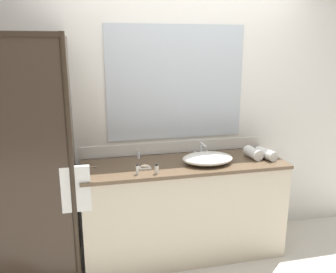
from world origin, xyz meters
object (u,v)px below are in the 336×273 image
Objects in this scene: amenity_bottle_conditioner at (137,170)px; rolled_towel_near_edge at (266,154)px; faucet at (201,152)px; amenity_bottle_shampoo at (157,169)px; rolled_towel_middle at (253,153)px; soap_dish at (145,167)px; sink_basin at (208,158)px; amenity_bottle_body_wash at (139,154)px.

rolled_towel_near_edge reaches higher than amenity_bottle_conditioner.
amenity_bottle_shampoo is (-0.49, -0.34, -0.01)m from faucet.
amenity_bottle_shampoo is at bearing -167.70° from rolled_towel_middle.
faucet is 1.93× the size of amenity_bottle_conditioner.
amenity_bottle_conditioner reaches higher than soap_dish.
rolled_towel_near_edge is at bearing 9.13° from amenity_bottle_shampoo.
rolled_towel_middle reaches higher than sink_basin.
amenity_bottle_shampoo is at bearing -145.40° from faucet.
rolled_towel_near_edge is (1.05, 0.17, 0.01)m from amenity_bottle_shampoo.
soap_dish is 0.17m from amenity_bottle_shampoo.
faucet reaches higher than amenity_bottle_shampoo.
sink_basin is 0.51m from amenity_bottle_shampoo.
soap_dish is at bearing 57.35° from amenity_bottle_conditioner.
amenity_bottle_conditioner is 0.40× the size of rolled_towel_near_edge.
sink_basin is at bearing -174.31° from rolled_towel_middle.
rolled_towel_middle is at bearing -16.08° from faucet.
faucet is at bearing 163.47° from rolled_towel_near_edge.
rolled_towel_near_edge is (0.57, -0.17, -0.00)m from faucet.
amenity_bottle_conditioner is at bearing -153.92° from faucet.
rolled_towel_middle is (1.10, 0.18, 0.01)m from amenity_bottle_conditioner.
rolled_towel_near_edge reaches higher than soap_dish.
rolled_towel_middle is at bearing 5.69° from sink_basin.
amenity_bottle_body_wash is (-0.57, 0.27, -0.01)m from sink_basin.
soap_dish is at bearing -161.48° from faucet.
sink_basin is 5.18× the size of amenity_bottle_shampoo.
amenity_bottle_body_wash reaches higher than soap_dish.
amenity_bottle_conditioner is (-0.07, -0.41, 0.00)m from amenity_bottle_body_wash.
rolled_towel_middle is at bearing -12.56° from amenity_bottle_body_wash.
soap_dish is at bearing -178.99° from rolled_towel_near_edge.
rolled_towel_middle reaches higher than soap_dish.
amenity_bottle_shampoo is at bearing -64.38° from soap_dish.
sink_basin is 4.50× the size of soap_dish.
soap_dish is 0.15m from amenity_bottle_conditioner.
sink_basin reaches higher than amenity_bottle_body_wash.
rolled_towel_middle is (1.02, 0.06, 0.04)m from soap_dish.
rolled_towel_near_edge is 0.12m from rolled_towel_middle.
soap_dish is (-0.56, -0.01, -0.03)m from sink_basin.
faucet reaches higher than amenity_bottle_conditioner.
sink_basin is at bearing -90.00° from faucet.
amenity_bottle_conditioner reaches higher than amenity_bottle_body_wash.
faucet is at bearing -9.68° from amenity_bottle_body_wash.
sink_basin is at bearing 12.07° from amenity_bottle_conditioner.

